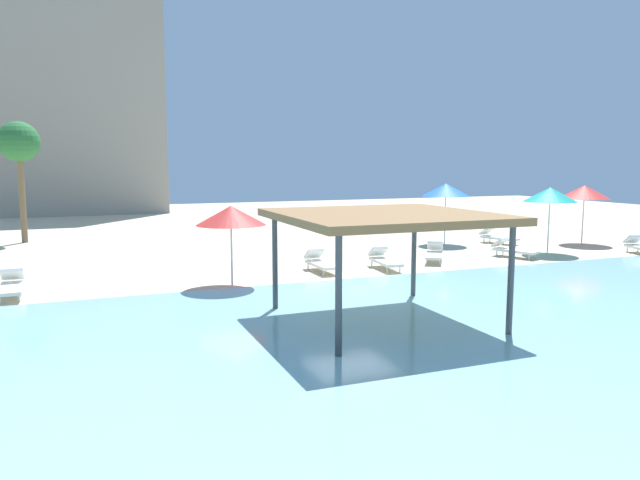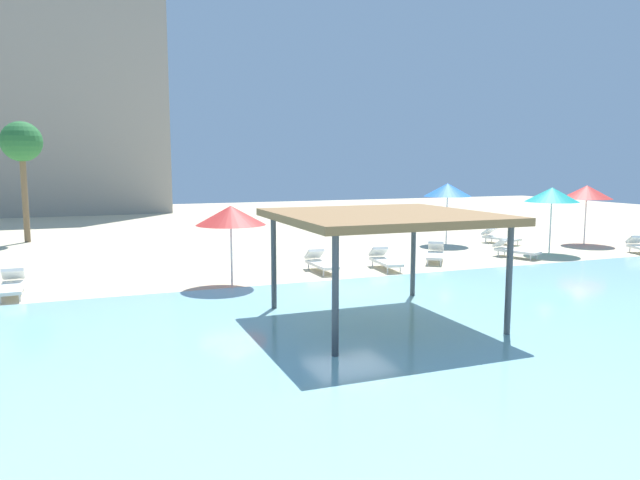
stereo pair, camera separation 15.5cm
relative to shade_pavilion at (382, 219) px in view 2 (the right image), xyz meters
name	(u,v)px [view 2 (the right image)]	position (x,y,z in m)	size (l,w,h in m)	color
ground_plane	(351,290)	(0.77, 3.46, -2.50)	(80.00, 80.00, 0.00)	beige
lagoon_water	(450,338)	(0.77, -1.79, -2.48)	(44.00, 13.50, 0.04)	#8CC6CC
shade_pavilion	(382,219)	(0.00, 0.00, 0.00)	(4.84, 4.84, 2.65)	#42474C
beach_umbrella_teal_0	(552,195)	(11.74, 7.24, -0.02)	(2.21, 2.21, 2.79)	silver
beach_umbrella_blue_1	(448,190)	(9.23, 11.28, 0.05)	(2.21, 2.21, 2.86)	silver
beach_umbrella_red_2	(231,215)	(-2.41, 5.49, -0.30)	(2.17, 2.17, 2.50)	silver
beach_umbrella_red_3	(587,192)	(15.38, 8.94, -0.05)	(2.30, 2.30, 2.76)	silver
lounge_chair_0	(384,260)	(3.41, 6.41, -2.17)	(0.76, 1.94, 0.74)	white
lounge_chair_1	(12,285)	(-8.65, 6.34, -2.17)	(0.67, 1.92, 0.74)	white
lounge_chair_2	(435,253)	(5.95, 7.04, -2.17)	(1.57, 1.90, 0.74)	white
lounge_chair_3	(320,262)	(1.05, 6.75, -2.17)	(0.62, 1.90, 0.74)	white
lounge_chair_4	(514,249)	(9.52, 6.82, -2.17)	(1.21, 1.99, 0.74)	white
lounge_chair_6	(499,237)	(11.61, 10.44, -2.17)	(1.12, 1.99, 0.74)	white
palm_tree_1	(21,144)	(-9.36, 19.10, 2.19)	(1.90, 1.90, 5.77)	brown
hotel_block_0	(52,88)	(-8.86, 39.15, 7.09)	(16.47, 11.36, 19.18)	#9E9384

